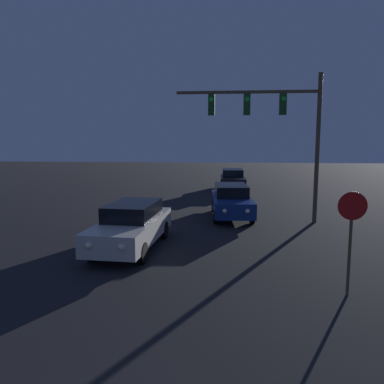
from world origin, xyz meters
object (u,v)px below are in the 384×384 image
(car_near, at_px, (132,225))
(traffic_signal_mast, at_px, (276,120))
(car_mid, at_px, (231,200))
(car_far, at_px, (233,179))
(stop_sign, at_px, (351,225))

(car_near, bearing_deg, traffic_signal_mast, -134.96)
(car_near, height_order, car_mid, same)
(car_mid, relative_size, traffic_signal_mast, 0.76)
(car_mid, xyz_separation_m, car_far, (0.21, 9.76, 0.00))
(car_far, relative_size, traffic_signal_mast, 0.75)
(car_mid, height_order, traffic_signal_mast, traffic_signal_mast)
(car_far, xyz_separation_m, stop_sign, (2.35, -18.58, 0.89))
(car_far, bearing_deg, car_near, 75.95)
(car_far, height_order, traffic_signal_mast, traffic_signal_mast)
(car_far, bearing_deg, traffic_signal_mast, 97.64)
(car_near, bearing_deg, stop_sign, 153.80)
(car_mid, relative_size, stop_sign, 1.98)
(car_far, distance_m, stop_sign, 18.75)
(car_mid, height_order, stop_sign, stop_sign)
(traffic_signal_mast, bearing_deg, car_far, 98.58)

